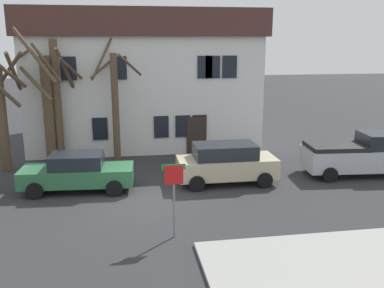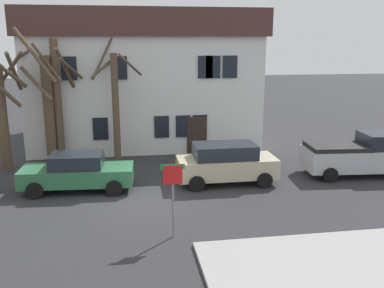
{
  "view_description": "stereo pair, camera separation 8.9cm",
  "coord_description": "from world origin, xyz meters",
  "px_view_note": "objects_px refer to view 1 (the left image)",
  "views": [
    {
      "loc": [
        -0.64,
        -15.7,
        6.18
      ],
      "look_at": [
        2.37,
        2.7,
        1.62
      ],
      "focal_mm": 39.56,
      "sensor_mm": 36.0,
      "label": 1
    },
    {
      "loc": [
        -0.55,
        -15.71,
        6.18
      ],
      "look_at": [
        2.37,
        2.7,
        1.62
      ],
      "focal_mm": 39.56,
      "sensor_mm": 36.0,
      "label": 2
    }
  ],
  "objects_px": {
    "car_beige_wagon": "(226,163)",
    "pickup_truck_silver": "(360,155)",
    "building_main": "(143,76)",
    "car_green_sedan": "(78,172)",
    "bicycle_leaning": "(70,162)",
    "tree_bare_far": "(56,97)",
    "tree_bare_mid": "(48,104)",
    "tree_bare_near": "(3,112)",
    "street_sign_pole": "(174,186)",
    "tree_bare_end": "(115,102)"
  },
  "relations": [
    {
      "from": "bicycle_leaning",
      "to": "street_sign_pole",
      "type": "bearing_deg",
      "value": -62.95
    },
    {
      "from": "car_beige_wagon",
      "to": "street_sign_pole",
      "type": "distance_m",
      "value": 5.83
    },
    {
      "from": "tree_bare_mid",
      "to": "tree_bare_end",
      "type": "height_order",
      "value": "tree_bare_end"
    },
    {
      "from": "car_beige_wagon",
      "to": "bicycle_leaning",
      "type": "height_order",
      "value": "car_beige_wagon"
    },
    {
      "from": "tree_bare_near",
      "to": "car_green_sedan",
      "type": "bearing_deg",
      "value": -44.1
    },
    {
      "from": "tree_bare_far",
      "to": "car_beige_wagon",
      "type": "bearing_deg",
      "value": -31.05
    },
    {
      "from": "street_sign_pole",
      "to": "tree_bare_far",
      "type": "bearing_deg",
      "value": 116.49
    },
    {
      "from": "tree_bare_near",
      "to": "street_sign_pole",
      "type": "relative_size",
      "value": 2.34
    },
    {
      "from": "pickup_truck_silver",
      "to": "bicycle_leaning",
      "type": "relative_size",
      "value": 3.08
    },
    {
      "from": "tree_bare_mid",
      "to": "car_green_sedan",
      "type": "height_order",
      "value": "tree_bare_mid"
    },
    {
      "from": "tree_bare_far",
      "to": "bicycle_leaning",
      "type": "xyz_separation_m",
      "value": [
        0.64,
        -1.49,
        -3.06
      ]
    },
    {
      "from": "car_beige_wagon",
      "to": "pickup_truck_silver",
      "type": "distance_m",
      "value": 6.51
    },
    {
      "from": "building_main",
      "to": "bicycle_leaning",
      "type": "distance_m",
      "value": 8.41
    },
    {
      "from": "tree_bare_mid",
      "to": "car_green_sedan",
      "type": "bearing_deg",
      "value": -68.81
    },
    {
      "from": "building_main",
      "to": "bicycle_leaning",
      "type": "bearing_deg",
      "value": -121.46
    },
    {
      "from": "building_main",
      "to": "car_beige_wagon",
      "type": "bearing_deg",
      "value": -72.04
    },
    {
      "from": "street_sign_pole",
      "to": "tree_bare_end",
      "type": "bearing_deg",
      "value": 101.44
    },
    {
      "from": "pickup_truck_silver",
      "to": "street_sign_pole",
      "type": "distance_m",
      "value": 10.75
    },
    {
      "from": "car_beige_wagon",
      "to": "pickup_truck_silver",
      "type": "relative_size",
      "value": 0.83
    },
    {
      "from": "tree_bare_mid",
      "to": "tree_bare_far",
      "type": "bearing_deg",
      "value": 26.09
    },
    {
      "from": "building_main",
      "to": "car_beige_wagon",
      "type": "xyz_separation_m",
      "value": [
        3.12,
        -9.62,
        -3.07
      ]
    },
    {
      "from": "car_beige_wagon",
      "to": "street_sign_pole",
      "type": "xyz_separation_m",
      "value": [
        -2.92,
        -4.98,
        0.8
      ]
    },
    {
      "from": "tree_bare_far",
      "to": "bicycle_leaning",
      "type": "height_order",
      "value": "tree_bare_far"
    },
    {
      "from": "tree_bare_mid",
      "to": "tree_bare_end",
      "type": "xyz_separation_m",
      "value": [
        3.31,
        -0.11,
        0.05
      ]
    },
    {
      "from": "tree_bare_mid",
      "to": "car_beige_wagon",
      "type": "relative_size",
      "value": 1.57
    },
    {
      "from": "building_main",
      "to": "bicycle_leaning",
      "type": "height_order",
      "value": "building_main"
    },
    {
      "from": "car_green_sedan",
      "to": "tree_bare_far",
      "type": "bearing_deg",
      "value": 105.91
    },
    {
      "from": "building_main",
      "to": "pickup_truck_silver",
      "type": "bearing_deg",
      "value": -44.59
    },
    {
      "from": "tree_bare_far",
      "to": "pickup_truck_silver",
      "type": "height_order",
      "value": "tree_bare_far"
    },
    {
      "from": "tree_bare_near",
      "to": "pickup_truck_silver",
      "type": "distance_m",
      "value": 17.02
    },
    {
      "from": "building_main",
      "to": "pickup_truck_silver",
      "type": "distance_m",
      "value": 13.85
    },
    {
      "from": "pickup_truck_silver",
      "to": "car_beige_wagon",
      "type": "bearing_deg",
      "value": -178.81
    },
    {
      "from": "building_main",
      "to": "car_beige_wagon",
      "type": "distance_m",
      "value": 10.57
    },
    {
      "from": "tree_bare_mid",
      "to": "car_beige_wagon",
      "type": "distance_m",
      "value": 9.51
    },
    {
      "from": "car_beige_wagon",
      "to": "pickup_truck_silver",
      "type": "bearing_deg",
      "value": 1.19
    },
    {
      "from": "tree_bare_end",
      "to": "pickup_truck_silver",
      "type": "distance_m",
      "value": 12.26
    },
    {
      "from": "car_beige_wagon",
      "to": "tree_bare_near",
      "type": "bearing_deg",
      "value": 160.46
    },
    {
      "from": "tree_bare_end",
      "to": "street_sign_pole",
      "type": "height_order",
      "value": "tree_bare_end"
    },
    {
      "from": "tree_bare_mid",
      "to": "bicycle_leaning",
      "type": "xyz_separation_m",
      "value": [
        1.04,
        -1.3,
        -2.71
      ]
    },
    {
      "from": "tree_bare_near",
      "to": "car_green_sedan",
      "type": "relative_size",
      "value": 1.21
    },
    {
      "from": "tree_bare_mid",
      "to": "car_beige_wagon",
      "type": "xyz_separation_m",
      "value": [
        8.12,
        -4.45,
        -2.15
      ]
    },
    {
      "from": "building_main",
      "to": "tree_bare_near",
      "type": "height_order",
      "value": "building_main"
    },
    {
      "from": "tree_bare_far",
      "to": "tree_bare_mid",
      "type": "bearing_deg",
      "value": -153.91
    },
    {
      "from": "tree_bare_end",
      "to": "pickup_truck_silver",
      "type": "bearing_deg",
      "value": -20.42
    },
    {
      "from": "car_green_sedan",
      "to": "bicycle_leaning",
      "type": "height_order",
      "value": "car_green_sedan"
    },
    {
      "from": "building_main",
      "to": "bicycle_leaning",
      "type": "xyz_separation_m",
      "value": [
        -3.96,
        -6.47,
        -3.63
      ]
    },
    {
      "from": "tree_bare_end",
      "to": "car_green_sedan",
      "type": "relative_size",
      "value": 1.45
    },
    {
      "from": "pickup_truck_silver",
      "to": "building_main",
      "type": "bearing_deg",
      "value": 135.41
    },
    {
      "from": "building_main",
      "to": "car_green_sedan",
      "type": "xyz_separation_m",
      "value": [
        -3.28,
        -9.6,
        -3.19
      ]
    },
    {
      "from": "bicycle_leaning",
      "to": "car_beige_wagon",
      "type": "bearing_deg",
      "value": -24.03
    }
  ]
}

